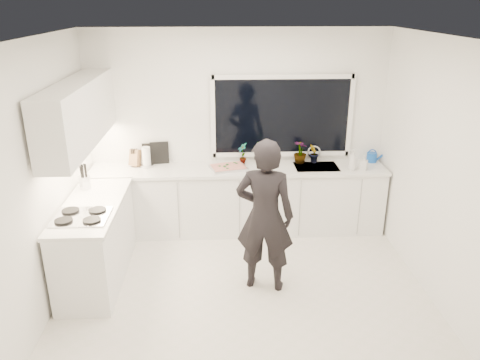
{
  "coord_description": "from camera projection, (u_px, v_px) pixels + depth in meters",
  "views": [
    {
      "loc": [
        -0.26,
        -4.43,
        3.02
      ],
      "look_at": [
        -0.03,
        0.4,
        1.15
      ],
      "focal_mm": 35.0,
      "sensor_mm": 36.0,
      "label": 1
    }
  ],
  "objects": [
    {
      "name": "picture_frame_small",
      "position": [
        160.0,
        153.0,
        6.37
      ],
      "size": [
        0.25,
        0.06,
        0.3
      ],
      "primitive_type": "cube",
      "rotation": [
        0.0,
        0.0,
        0.14
      ],
      "color": "black",
      "rests_on": "countertop_back"
    },
    {
      "name": "countertop_back",
      "position": [
        239.0,
        169.0,
        6.24
      ],
      "size": [
        3.94,
        0.62,
        0.04
      ],
      "primitive_type": "cube",
      "color": "silver",
      "rests_on": "base_cabinets_back"
    },
    {
      "name": "ceiling",
      "position": [
        245.0,
        36.0,
        4.25
      ],
      "size": [
        4.0,
        3.5,
        0.02
      ],
      "primitive_type": "cube",
      "color": "white",
      "rests_on": "wall_back"
    },
    {
      "name": "sink",
      "position": [
        316.0,
        170.0,
        6.31
      ],
      "size": [
        0.58,
        0.42,
        0.14
      ],
      "primitive_type": "cube",
      "color": "silver",
      "rests_on": "countertop_back"
    },
    {
      "name": "base_cabinets_back",
      "position": [
        239.0,
        201.0,
        6.42
      ],
      "size": [
        3.92,
        0.58,
        0.88
      ],
      "primitive_type": "cube",
      "color": "white",
      "rests_on": "floor"
    },
    {
      "name": "window",
      "position": [
        282.0,
        116.0,
        6.3
      ],
      "size": [
        1.8,
        0.02,
        1.0
      ],
      "primitive_type": "cube",
      "color": "black",
      "rests_on": "wall_back"
    },
    {
      "name": "picture_frame_large",
      "position": [
        150.0,
        154.0,
        6.37
      ],
      "size": [
        0.22,
        0.03,
        0.28
      ],
      "primitive_type": "cube",
      "rotation": [
        0.0,
        0.0,
        0.03
      ],
      "color": "black",
      "rests_on": "countertop_back"
    },
    {
      "name": "herb_plants",
      "position": [
        276.0,
        153.0,
        6.36
      ],
      "size": [
        1.12,
        0.37,
        0.32
      ],
      "color": "#26662D",
      "rests_on": "countertop_back"
    },
    {
      "name": "utensil_crock",
      "position": [
        85.0,
        182.0,
        5.53
      ],
      "size": [
        0.16,
        0.16,
        0.16
      ],
      "primitive_type": "cylinder",
      "rotation": [
        0.0,
        0.0,
        0.31
      ],
      "color": "#B1B2B6",
      "rests_on": "countertop_left"
    },
    {
      "name": "wall_back",
      "position": [
        237.0,
        130.0,
        6.38
      ],
      "size": [
        4.0,
        0.02,
        2.7
      ],
      "primitive_type": "cube",
      "color": "white",
      "rests_on": "ground"
    },
    {
      "name": "upper_cabinets",
      "position": [
        79.0,
        114.0,
        5.13
      ],
      "size": [
        0.34,
        2.1,
        0.7
      ],
      "primitive_type": "cube",
      "color": "white",
      "rests_on": "wall_left"
    },
    {
      "name": "knife_block",
      "position": [
        135.0,
        158.0,
        6.27
      ],
      "size": [
        0.16,
        0.14,
        0.22
      ],
      "primitive_type": "cube",
      "rotation": [
        0.0,
        0.0,
        -0.43
      ],
      "color": "#8C5E41",
      "rests_on": "countertop_back"
    },
    {
      "name": "pizza",
      "position": [
        228.0,
        166.0,
        6.2
      ],
      "size": [
        0.49,
        0.4,
        0.01
      ],
      "primitive_type": "cube",
      "rotation": [
        0.0,
        0.0,
        0.27
      ],
      "color": "#AB2516",
      "rests_on": "pizza_tray"
    },
    {
      "name": "faucet",
      "position": [
        314.0,
        154.0,
        6.44
      ],
      "size": [
        0.03,
        0.03,
        0.22
      ],
      "primitive_type": "cylinder",
      "color": "silver",
      "rests_on": "countertop_back"
    },
    {
      "name": "floor",
      "position": [
        244.0,
        289.0,
        5.23
      ],
      "size": [
        4.0,
        3.5,
        0.02
      ],
      "primitive_type": "cube",
      "color": "beige",
      "rests_on": "ground"
    },
    {
      "name": "paper_towel_roll",
      "position": [
        146.0,
        158.0,
        6.24
      ],
      "size": [
        0.13,
        0.13,
        0.26
      ],
      "primitive_type": "cylinder",
      "rotation": [
        0.0,
        0.0,
        0.16
      ],
      "color": "white",
      "rests_on": "countertop_back"
    },
    {
      "name": "wall_left",
      "position": [
        43.0,
        179.0,
        4.65
      ],
      "size": [
        0.02,
        3.5,
        2.7
      ],
      "primitive_type": "cube",
      "color": "white",
      "rests_on": "ground"
    },
    {
      "name": "countertop_left",
      "position": [
        92.0,
        205.0,
        5.15
      ],
      "size": [
        0.62,
        1.6,
        0.04
      ],
      "primitive_type": "cube",
      "color": "silver",
      "rests_on": "base_cabinets_left"
    },
    {
      "name": "soap_bottles",
      "position": [
        356.0,
        161.0,
        6.13
      ],
      "size": [
        0.29,
        0.15,
        0.28
      ],
      "color": "#D8BF66",
      "rests_on": "countertop_back"
    },
    {
      "name": "pizza_tray",
      "position": [
        228.0,
        168.0,
        6.21
      ],
      "size": [
        0.54,
        0.45,
        0.03
      ],
      "primitive_type": "cube",
      "rotation": [
        0.0,
        0.0,
        0.27
      ],
      "color": "silver",
      "rests_on": "countertop_back"
    },
    {
      "name": "wall_right",
      "position": [
        439.0,
        173.0,
        4.83
      ],
      "size": [
        0.02,
        3.5,
        2.7
      ],
      "primitive_type": "cube",
      "color": "white",
      "rests_on": "ground"
    },
    {
      "name": "base_cabinets_left",
      "position": [
        96.0,
        242.0,
        5.32
      ],
      "size": [
        0.58,
        1.6,
        0.88
      ],
      "primitive_type": "cube",
      "color": "white",
      "rests_on": "floor"
    },
    {
      "name": "person",
      "position": [
        265.0,
        216.0,
        4.98
      ],
      "size": [
        0.7,
        0.54,
        1.72
      ],
      "primitive_type": "imported",
      "rotation": [
        0.0,
        0.0,
        2.92
      ],
      "color": "black",
      "rests_on": "floor"
    },
    {
      "name": "stovetop",
      "position": [
        81.0,
        216.0,
        4.81
      ],
      "size": [
        0.56,
        0.48,
        0.03
      ],
      "primitive_type": "cube",
      "color": "black",
      "rests_on": "countertop_left"
    },
    {
      "name": "watering_can",
      "position": [
        372.0,
        157.0,
        6.45
      ],
      "size": [
        0.16,
        0.16,
        0.13
      ],
      "primitive_type": "cylinder",
      "rotation": [
        0.0,
        0.0,
        0.14
      ],
      "color": "#124CB0",
      "rests_on": "countertop_back"
    }
  ]
}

